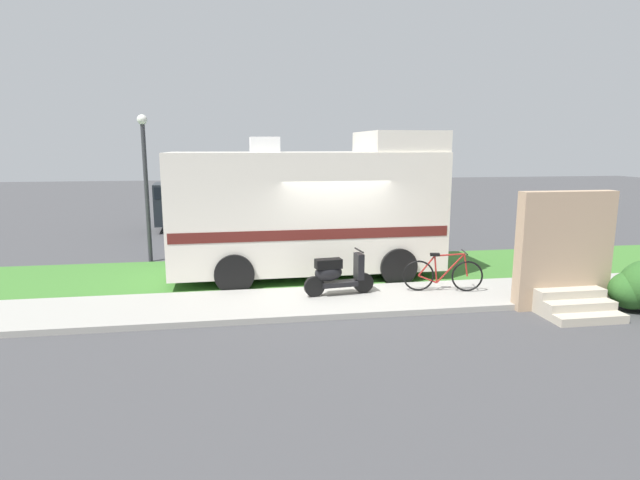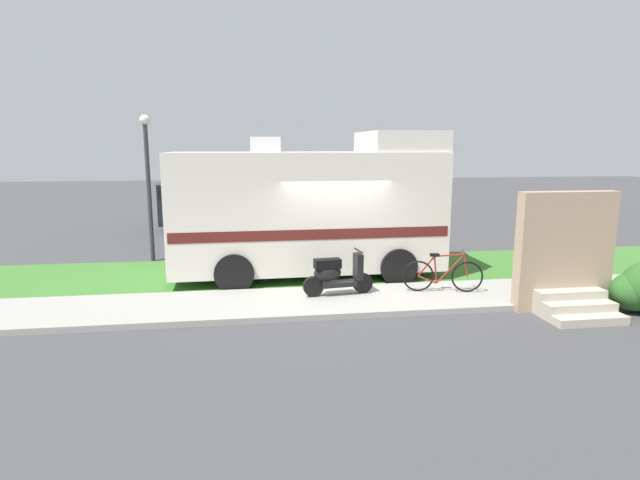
# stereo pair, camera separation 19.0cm
# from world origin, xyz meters

# --- Properties ---
(ground_plane) EXTENTS (80.00, 80.00, 0.00)m
(ground_plane) POSITION_xyz_m (0.00, 0.00, 0.00)
(ground_plane) COLOR #424244
(sidewalk) EXTENTS (24.00, 2.00, 0.12)m
(sidewalk) POSITION_xyz_m (0.00, -1.20, 0.06)
(sidewalk) COLOR #9E9B93
(sidewalk) RESTS_ON ground
(grass_strip) EXTENTS (24.00, 3.40, 0.08)m
(grass_strip) POSITION_xyz_m (0.00, 1.50, 0.04)
(grass_strip) COLOR #3D752D
(grass_strip) RESTS_ON ground
(motorhome_rv) EXTENTS (6.63, 2.79, 3.63)m
(motorhome_rv) POSITION_xyz_m (-0.46, 1.23, 1.74)
(motorhome_rv) COLOR silver
(motorhome_rv) RESTS_ON ground
(scooter) EXTENTS (1.55, 0.52, 0.97)m
(scooter) POSITION_xyz_m (-0.18, -0.93, 0.58)
(scooter) COLOR black
(scooter) RESTS_ON ground
(bicycle) EXTENTS (1.72, 0.55, 0.90)m
(bicycle) POSITION_xyz_m (2.18, -1.03, 0.50)
(bicycle) COLOR black
(bicycle) RESTS_ON ground
(pickup_truck_near) EXTENTS (5.82, 2.37, 1.80)m
(pickup_truck_near) POSITION_xyz_m (-0.73, 6.06, 0.96)
(pickup_truck_near) COLOR #1E478C
(pickup_truck_near) RESTS_ON ground
(pickup_truck_far) EXTENTS (5.67, 2.35, 1.85)m
(pickup_truck_far) POSITION_xyz_m (-3.21, 9.30, 0.99)
(pickup_truck_far) COLOR #1E2328
(pickup_truck_far) RESTS_ON ground
(porch_steps) EXTENTS (2.00, 1.26, 2.40)m
(porch_steps) POSITION_xyz_m (4.25, -2.29, 0.97)
(porch_steps) COLOR #BCB29E
(porch_steps) RESTS_ON ground
(bottle_green) EXTENTS (0.06, 0.06, 0.27)m
(bottle_green) POSITION_xyz_m (4.63, -1.71, 0.23)
(bottle_green) COLOR #19722D
(bottle_green) RESTS_ON ground
(street_lamp_post) EXTENTS (0.28, 0.28, 4.13)m
(street_lamp_post) POSITION_xyz_m (-4.75, 3.60, 2.52)
(street_lamp_post) COLOR #333338
(street_lamp_post) RESTS_ON ground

